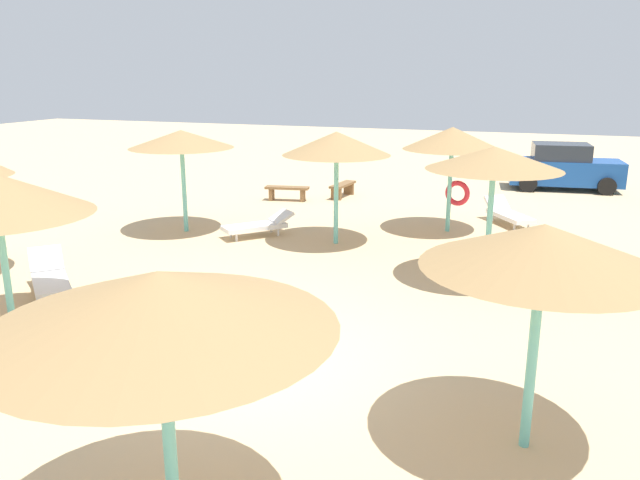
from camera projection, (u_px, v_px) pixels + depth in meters
The scene contains 13 objects.
ground_plane at pixel (253, 364), 9.48m from camera, with size 80.00×80.00×0.00m, color #D1B284.
parasol_1 at pixel (452, 139), 16.75m from camera, with size 2.66×2.66×2.88m.
parasol_2 at pixel (336, 144), 15.51m from camera, with size 2.73×2.73×2.87m.
parasol_3 at pixel (159, 301), 5.25m from camera, with size 3.06×3.06×2.70m.
parasol_5 at pixel (181, 139), 16.74m from camera, with size 2.82×2.82×2.79m.
parasol_6 at pixel (543, 247), 6.79m from camera, with size 2.69×2.69×2.72m.
parasol_8 at pixel (494, 159), 12.56m from camera, with size 2.75×2.75×2.86m.
lounger_1 at pixel (508, 214), 18.10m from camera, with size 1.60×1.93×0.70m.
lounger_2 at pixel (259, 225), 16.79m from camera, with size 1.75×1.86×0.63m.
lounger_4 at pixel (50, 278), 12.41m from camera, with size 1.79×1.73×0.80m.
bench_0 at pixel (287, 191), 21.42m from camera, with size 1.55×0.66×0.49m.
bench_1 at pixel (343, 187), 22.03m from camera, with size 0.55×1.53×0.49m.
parked_car at pixel (564, 168), 23.38m from camera, with size 4.17×2.36×1.72m.
Camera 1 is at (3.93, -7.78, 4.31)m, focal length 35.01 mm.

